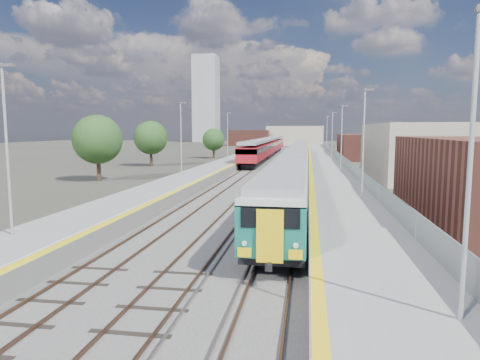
# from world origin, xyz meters

# --- Properties ---
(ground) EXTENTS (320.00, 320.00, 0.00)m
(ground) POSITION_xyz_m (0.00, 50.00, 0.00)
(ground) COLOR #47443A
(ground) RESTS_ON ground
(ballast_bed) EXTENTS (10.50, 155.00, 0.06)m
(ballast_bed) POSITION_xyz_m (-2.25, 52.50, 0.03)
(ballast_bed) COLOR #565451
(ballast_bed) RESTS_ON ground
(tracks) EXTENTS (8.96, 160.00, 0.17)m
(tracks) POSITION_xyz_m (-1.65, 54.18, 0.11)
(tracks) COLOR #4C3323
(tracks) RESTS_ON ground
(platform_right) EXTENTS (4.70, 155.00, 8.52)m
(platform_right) POSITION_xyz_m (5.28, 52.49, 0.54)
(platform_right) COLOR slate
(platform_right) RESTS_ON ground
(platform_left) EXTENTS (4.30, 155.00, 8.52)m
(platform_left) POSITION_xyz_m (-9.05, 52.49, 0.52)
(platform_left) COLOR slate
(platform_left) RESTS_ON ground
(buildings) EXTENTS (72.00, 185.50, 40.00)m
(buildings) POSITION_xyz_m (-18.12, 138.60, 10.70)
(buildings) COLOR brown
(buildings) RESTS_ON ground
(green_train) EXTENTS (2.67, 74.32, 2.93)m
(green_train) POSITION_xyz_m (1.50, 43.31, 2.07)
(green_train) COLOR black
(green_train) RESTS_ON ground
(red_train) EXTENTS (3.04, 61.50, 3.83)m
(red_train) POSITION_xyz_m (-5.50, 79.26, 2.27)
(red_train) COLOR black
(red_train) RESTS_ON ground
(tree_a) EXTENTS (5.41, 5.41, 7.34)m
(tree_a) POSITION_xyz_m (-20.13, 35.31, 4.62)
(tree_a) COLOR #382619
(tree_a) RESTS_ON ground
(tree_b) EXTENTS (5.22, 5.22, 7.08)m
(tree_b) POSITION_xyz_m (-21.45, 54.92, 4.45)
(tree_b) COLOR #382619
(tree_b) RESTS_ON ground
(tree_c) EXTENTS (4.41, 4.41, 5.98)m
(tree_c) POSITION_xyz_m (-15.87, 74.80, 3.76)
(tree_c) COLOR #382619
(tree_c) RESTS_ON ground
(tree_d) EXTENTS (4.17, 4.17, 5.65)m
(tree_d) POSITION_xyz_m (19.93, 71.07, 3.55)
(tree_d) COLOR #382619
(tree_d) RESTS_ON ground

